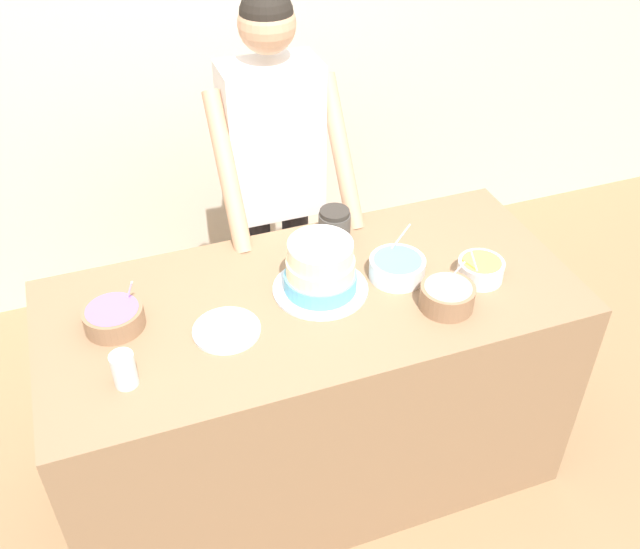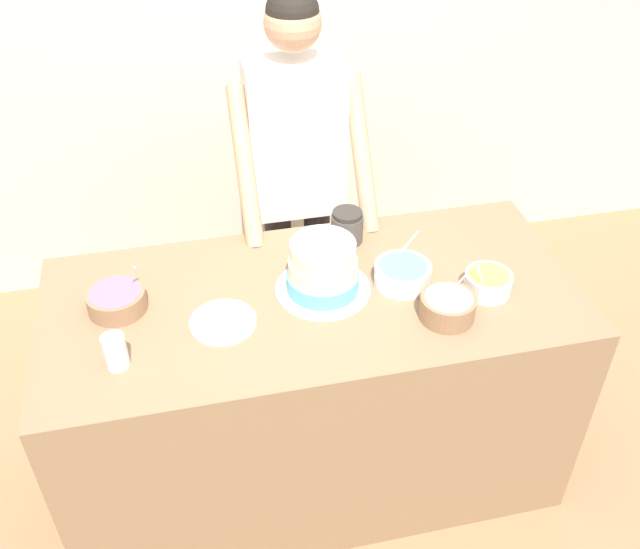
# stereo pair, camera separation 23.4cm
# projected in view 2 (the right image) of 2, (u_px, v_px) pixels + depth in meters

# --- Properties ---
(wall_back) EXTENTS (10.00, 0.05, 2.60)m
(wall_back) POSITION_uv_depth(u_px,v_px,m) (245.00, 36.00, 3.37)
(wall_back) COLOR beige
(wall_back) RESTS_ON ground_plane
(counter) EXTENTS (1.85, 0.83, 0.93)m
(counter) POSITION_uv_depth(u_px,v_px,m) (314.00, 388.00, 2.73)
(counter) COLOR #8C6B4C
(counter) RESTS_ON ground_plane
(person_baker) EXTENTS (0.52, 0.48, 1.76)m
(person_baker) POSITION_uv_depth(u_px,v_px,m) (296.00, 159.00, 2.89)
(person_baker) COLOR #2D2D38
(person_baker) RESTS_ON ground_plane
(cake) EXTENTS (0.33, 0.33, 0.20)m
(cake) POSITION_uv_depth(u_px,v_px,m) (323.00, 269.00, 2.41)
(cake) COLOR silver
(cake) RESTS_ON counter
(frosting_bowl_purple) EXTENTS (0.20, 0.20, 0.16)m
(frosting_bowl_purple) POSITION_uv_depth(u_px,v_px,m) (117.00, 299.00, 2.37)
(frosting_bowl_purple) COLOR #936B4C
(frosting_bowl_purple) RESTS_ON counter
(frosting_bowl_yellow) EXTENTS (0.16, 0.16, 0.15)m
(frosting_bowl_yellow) POSITION_uv_depth(u_px,v_px,m) (488.00, 282.00, 2.44)
(frosting_bowl_yellow) COLOR white
(frosting_bowl_yellow) RESTS_ON counter
(frosting_bowl_pink) EXTENTS (0.18, 0.18, 0.15)m
(frosting_bowl_pink) POSITION_uv_depth(u_px,v_px,m) (448.00, 306.00, 2.33)
(frosting_bowl_pink) COLOR #936B4C
(frosting_bowl_pink) RESTS_ON counter
(frosting_bowl_blue) EXTENTS (0.20, 0.20, 0.18)m
(frosting_bowl_blue) POSITION_uv_depth(u_px,v_px,m) (403.00, 273.00, 2.48)
(frosting_bowl_blue) COLOR white
(frosting_bowl_blue) RESTS_ON counter
(drinking_glass) EXTENTS (0.07, 0.07, 0.11)m
(drinking_glass) POSITION_uv_depth(u_px,v_px,m) (115.00, 351.00, 2.15)
(drinking_glass) COLOR silver
(drinking_glass) RESTS_ON counter
(ceramic_plate) EXTENTS (0.22, 0.22, 0.01)m
(ceramic_plate) POSITION_uv_depth(u_px,v_px,m) (223.00, 322.00, 2.33)
(ceramic_plate) COLOR silver
(ceramic_plate) RESTS_ON counter
(stoneware_jar) EXTENTS (0.12, 0.12, 0.13)m
(stoneware_jar) POSITION_uv_depth(u_px,v_px,m) (347.00, 226.00, 2.66)
(stoneware_jar) COLOR #4C4742
(stoneware_jar) RESTS_ON counter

